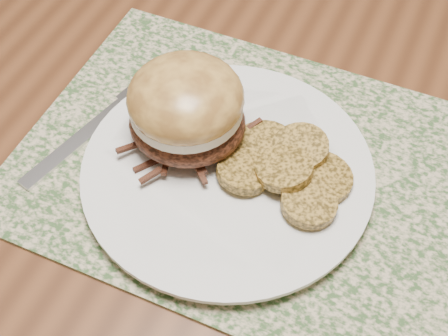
% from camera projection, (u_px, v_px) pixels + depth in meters
% --- Properties ---
extents(ground, '(3.50, 3.50, 0.00)m').
position_uv_depth(ground, '(173.00, 303.00, 1.33)').
color(ground, '#54381D').
rests_on(ground, ground).
extents(dining_table, '(1.50, 0.90, 0.75)m').
position_uv_depth(dining_table, '(139.00, 77.00, 0.80)').
color(dining_table, brown).
rests_on(dining_table, ground).
extents(placemat, '(0.45, 0.33, 0.00)m').
position_uv_depth(placemat, '(253.00, 168.00, 0.61)').
color(placemat, '#38582D').
rests_on(placemat, dining_table).
extents(dinner_plate, '(0.26, 0.26, 0.02)m').
position_uv_depth(dinner_plate, '(227.00, 172.00, 0.59)').
color(dinner_plate, white).
rests_on(dinner_plate, placemat).
extents(pork_sandwich, '(0.11, 0.11, 0.09)m').
position_uv_depth(pork_sandwich, '(186.00, 108.00, 0.57)').
color(pork_sandwich, black).
rests_on(pork_sandwich, dinner_plate).
extents(roasted_potatoes, '(0.14, 0.12, 0.03)m').
position_uv_depth(roasted_potatoes, '(288.00, 168.00, 0.57)').
color(roasted_potatoes, '#AC7F32').
rests_on(roasted_potatoes, dinner_plate).
extents(fork, '(0.06, 0.19, 0.00)m').
position_uv_depth(fork, '(97.00, 125.00, 0.64)').
color(fork, silver).
rests_on(fork, placemat).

